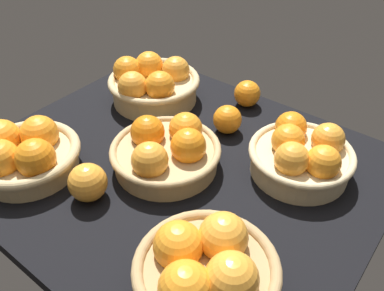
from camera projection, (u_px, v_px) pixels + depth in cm
name	position (u px, v px, depth cm)	size (l,w,h in cm)	color
market_tray	(177.00, 169.00, 89.58)	(84.00, 72.00, 3.00)	black
basket_near_left	(302.00, 155.00, 83.88)	(21.89, 21.89, 10.84)	#D3BC8C
basket_center	(166.00, 150.00, 85.74)	(23.63, 23.63, 10.37)	tan
basket_far_left	(206.00, 269.00, 61.90)	(23.01, 23.01, 11.52)	tan
basket_far_right	(24.00, 154.00, 84.32)	(22.37, 22.37, 10.64)	tan
basket_near_right	(153.00, 83.00, 106.10)	(24.01, 24.01, 11.78)	tan
loose_orange_front_gap	(247.00, 94.00, 105.26)	(6.88, 6.88, 6.88)	orange
loose_orange_back_gap	(227.00, 119.00, 96.04)	(6.84, 6.84, 6.84)	orange
loose_orange_side_gap	(88.00, 182.00, 78.48)	(7.67, 7.67, 7.67)	#F49E33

